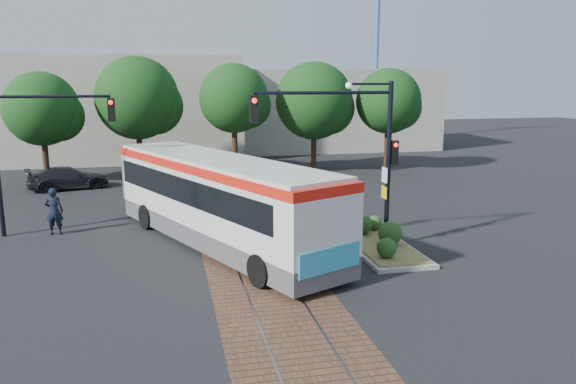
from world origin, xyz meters
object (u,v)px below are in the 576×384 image
object	(u,v)px
officer	(54,211)
parked_car	(68,178)
signal_pole_main	(357,139)
traffic_island	(380,240)
city_bus	(219,197)
signal_pole_left	(25,141)

from	to	relation	value
officer	parked_car	size ratio (longest dim) A/B	0.44
signal_pole_main	officer	size ratio (longest dim) A/B	3.06
traffic_island	city_bus	bearing A→B (deg)	163.59
officer	parked_car	world-z (taller)	officer
city_bus	signal_pole_main	world-z (taller)	signal_pole_main
traffic_island	signal_pole_main	bearing A→B (deg)	174.64
signal_pole_left	officer	size ratio (longest dim) A/B	3.06
signal_pole_left	parked_car	world-z (taller)	signal_pole_left
signal_pole_main	officer	distance (m)	12.66
signal_pole_left	signal_pole_main	bearing A→B (deg)	-21.45
officer	parked_car	xyz separation A→B (m)	(-1.00, 10.04, -0.33)
signal_pole_main	officer	bearing A→B (deg)	157.75
signal_pole_left	parked_car	distance (m)	10.39
city_bus	parked_car	distance (m)	15.07
city_bus	traffic_island	distance (m)	6.31
parked_car	signal_pole_main	bearing A→B (deg)	-154.70
traffic_island	parked_car	size ratio (longest dim) A/B	1.16
city_bus	traffic_island	size ratio (longest dim) A/B	2.43
city_bus	signal_pole_left	bearing A→B (deg)	131.98
city_bus	parked_car	xyz separation A→B (m)	(-7.44, 13.04, -1.24)
signal_pole_left	officer	bearing A→B (deg)	-10.43
signal_pole_left	officer	distance (m)	3.02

